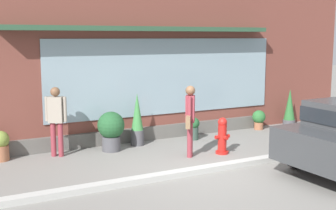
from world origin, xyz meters
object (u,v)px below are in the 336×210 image
(potted_plant_window_right, at_px, (111,129))
(potted_plant_corner_tall, at_px, (194,127))
(pedestrian_with_handbag, at_px, (190,116))
(potted_plant_window_left, at_px, (1,145))
(potted_plant_doorstep, at_px, (259,119))
(potted_plant_by_entrance, at_px, (290,108))
(pedestrian_passerby, at_px, (56,116))
(potted_plant_near_hydrant, at_px, (137,121))
(fire_hydrant, at_px, (222,136))

(potted_plant_window_right, bearing_deg, potted_plant_corner_tall, 1.82)
(pedestrian_with_handbag, relative_size, potted_plant_window_left, 2.43)
(potted_plant_doorstep, distance_m, potted_plant_by_entrance, 1.24)
(pedestrian_passerby, bearing_deg, potted_plant_window_left, 22.70)
(potted_plant_near_hydrant, xyz_separation_m, potted_plant_by_entrance, (5.24, 0.08, -0.08))
(potted_plant_doorstep, xyz_separation_m, potted_plant_corner_tall, (-2.42, -0.22, 0.01))
(pedestrian_passerby, relative_size, potted_plant_by_entrance, 1.41)
(pedestrian_with_handbag, xyz_separation_m, pedestrian_passerby, (-2.71, 1.48, -0.00))
(potted_plant_doorstep, bearing_deg, potted_plant_by_entrance, 0.59)
(pedestrian_with_handbag, distance_m, potted_plant_window_left, 4.31)
(fire_hydrant, relative_size, pedestrian_passerby, 0.54)
(potted_plant_corner_tall, bearing_deg, pedestrian_with_handbag, -124.28)
(potted_plant_window_left, height_order, potted_plant_window_right, potted_plant_window_right)
(potted_plant_near_hydrant, xyz_separation_m, potted_plant_window_left, (-3.31, 0.11, -0.28))
(potted_plant_doorstep, bearing_deg, pedestrian_passerby, -178.26)
(potted_plant_near_hydrant, distance_m, potted_plant_window_right, 0.84)
(potted_plant_near_hydrant, relative_size, potted_plant_corner_tall, 2.21)
(potted_plant_near_hydrant, height_order, potted_plant_window_right, potted_plant_near_hydrant)
(potted_plant_doorstep, relative_size, potted_plant_window_left, 0.85)
(potted_plant_corner_tall, bearing_deg, pedestrian_passerby, 179.43)
(potted_plant_window_left, bearing_deg, potted_plant_window_right, -7.67)
(potted_plant_by_entrance, bearing_deg, potted_plant_window_right, -177.06)
(pedestrian_with_handbag, xyz_separation_m, potted_plant_window_left, (-3.92, 1.71, -0.60))
(potted_plant_window_left, height_order, potted_plant_corner_tall, potted_plant_window_left)
(pedestrian_with_handbag, distance_m, potted_plant_near_hydrant, 1.74)
(potted_plant_window_left, xyz_separation_m, potted_plant_corner_tall, (4.90, -0.26, -0.03))
(potted_plant_doorstep, bearing_deg, potted_plant_window_left, 179.69)
(fire_hydrant, relative_size, potted_plant_corner_tall, 1.43)
(pedestrian_with_handbag, distance_m, potted_plant_window_right, 2.01)
(fire_hydrant, relative_size, potted_plant_near_hydrant, 0.65)
(potted_plant_corner_tall, xyz_separation_m, potted_plant_window_right, (-2.40, -0.08, 0.21))
(pedestrian_passerby, distance_m, potted_plant_by_entrance, 7.35)
(fire_hydrant, distance_m, pedestrian_with_handbag, 0.99)
(potted_plant_near_hydrant, bearing_deg, potted_plant_window_left, 178.15)
(potted_plant_by_entrance, bearing_deg, fire_hydrant, -154.62)
(potted_plant_by_entrance, relative_size, potted_plant_corner_tall, 1.89)
(pedestrian_with_handbag, relative_size, potted_plant_by_entrance, 1.43)
(potted_plant_window_left, relative_size, potted_plant_corner_tall, 1.12)
(potted_plant_near_hydrant, distance_m, potted_plant_by_entrance, 5.24)
(potted_plant_window_left, distance_m, potted_plant_window_right, 2.53)
(fire_hydrant, xyz_separation_m, pedestrian_passerby, (-3.53, 1.61, 0.53))
(potted_plant_corner_tall, relative_size, potted_plant_window_right, 0.63)
(fire_hydrant, xyz_separation_m, potted_plant_window_left, (-4.74, 1.83, -0.06))
(fire_hydrant, height_order, pedestrian_with_handbag, pedestrian_with_handbag)
(fire_hydrant, distance_m, potted_plant_doorstep, 3.15)
(pedestrian_passerby, bearing_deg, potted_plant_by_entrance, -145.27)
(fire_hydrant, bearing_deg, pedestrian_with_handbag, 171.51)
(pedestrian_with_handbag, distance_m, pedestrian_passerby, 3.09)
(pedestrian_with_handbag, distance_m, potted_plant_by_entrance, 4.94)
(potted_plant_window_left, bearing_deg, fire_hydrant, -21.12)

